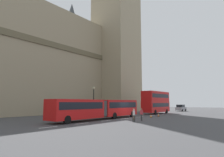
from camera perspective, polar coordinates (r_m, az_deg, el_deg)
ground_plane at (r=32.64m, az=4.62°, el=-11.18°), size 160.00×160.00×0.00m
lane_centre_marking at (r=31.85m, az=3.68°, el=-11.29°), size 29.80×0.16×0.01m
articulated_bus at (r=30.04m, az=-3.55°, el=-8.24°), size 17.27×2.54×2.90m
double_decker_bus at (r=46.15m, az=12.37°, el=-6.39°), size 9.34×2.54×4.90m
sedan_lead at (r=61.79m, az=18.98°, el=-7.90°), size 4.40×1.86×1.85m
traffic_cone_west at (r=29.82m, az=6.21°, el=-11.04°), size 0.36×0.36×0.58m
traffic_cone_middle at (r=34.85m, az=11.00°, el=-10.34°), size 0.36×0.36×0.58m
traffic_cone_east at (r=37.28m, az=13.04°, el=-10.05°), size 0.36×0.36×0.58m
street_lamp at (r=35.68m, az=-5.25°, el=-5.89°), size 0.44×0.44×5.27m
pedestrian_near_cones at (r=26.50m, az=6.22°, el=-10.21°), size 0.46×0.44×1.69m
pedestrian_by_kerb at (r=28.35m, az=8.39°, el=-9.96°), size 0.37×0.46×1.69m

